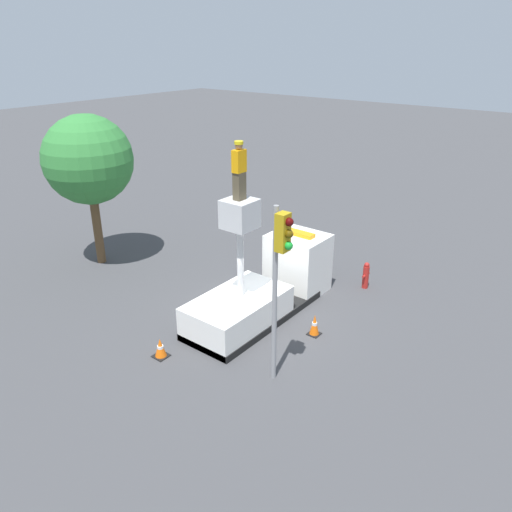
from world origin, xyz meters
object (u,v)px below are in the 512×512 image
Objects in this scene: fire_hydrant at (366,275)px; traffic_cone_rear at (160,348)px; bucket_truck at (266,287)px; traffic_light_pole at (280,263)px; tree_left_bg at (88,160)px; worker at (239,171)px; traffic_cone_curbside at (315,325)px.

traffic_cone_rear is at bearing 160.63° from fire_hydrant.
bucket_truck reaches higher than fire_hydrant.
traffic_light_pole is at bearing -138.17° from bucket_truck.
tree_left_bg is (3.16, 7.24, 4.10)m from traffic_cone_rear.
bucket_truck is 1.00× the size of tree_left_bg.
tree_left_bg reaches higher than bucket_truck.
tree_left_bg is at bearing 87.82° from worker.
bucket_truck is 4.33m from traffic_cone_rear.
traffic_light_pole is 8.25× the size of traffic_cone_rear.
traffic_cone_curbside is (1.04, -2.21, -4.93)m from worker.
bucket_truck is 4.22m from fire_hydrant.
traffic_cone_curbside is (-0.32, -2.21, -0.54)m from bucket_truck.
traffic_cone_rear is at bearing 169.35° from bucket_truck.
worker is 2.82× the size of traffic_cone_rear.
tree_left_bg is at bearing 115.38° from fire_hydrant.
traffic_cone_rear is 8.91m from tree_left_bg.
traffic_light_pole is at bearing -171.00° from traffic_cone_curbside.
fire_hydrant is (6.64, 0.63, -3.10)m from traffic_light_pole.
worker is at bearing 158.52° from fire_hydrant.
traffic_cone_curbside is at bearing -176.93° from fire_hydrant.
traffic_cone_rear is at bearing 164.50° from worker.
traffic_cone_rear is (-2.86, 0.79, -4.98)m from worker.
worker is 0.28× the size of tree_left_bg.
traffic_light_pole is 7.06× the size of traffic_cone_curbside.
bucket_truck is 2.29m from traffic_cone_curbside.
traffic_cone_curbside is (3.90, -3.00, 0.05)m from traffic_cone_rear.
fire_hydrant is at bearing 5.42° from traffic_light_pole.
bucket_truck reaches higher than traffic_cone_rear.
bucket_truck is at bearing 81.85° from traffic_cone_curbside.
tree_left_bg is (-0.74, 10.24, 4.05)m from traffic_cone_curbside.
traffic_light_pole reaches higher than traffic_cone_rear.
fire_hydrant is at bearing -21.48° from worker.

